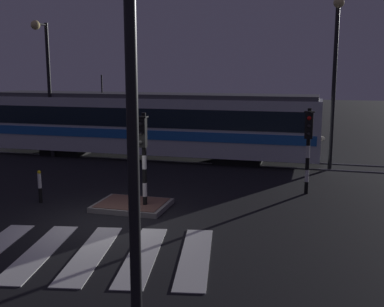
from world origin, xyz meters
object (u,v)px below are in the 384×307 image
object	(u,v)px
traffic_light_corner_far_right	(308,138)
street_lamp_near_kerb	(124,44)
tram	(149,123)
traffic_light_median_centre	(143,147)
street_lamp_trackside_right	(335,65)
bollard_island_edge	(40,186)
street_lamp_trackside_left	(46,72)

from	to	relation	value
traffic_light_corner_far_right	street_lamp_near_kerb	xyz separation A→B (m)	(-2.33, -10.63, 2.73)
street_lamp_near_kerb	tram	distance (m)	17.06
traffic_light_median_centre	traffic_light_corner_far_right	size ratio (longest dim) A/B	1.01
traffic_light_median_centre	tram	distance (m)	9.11
tram	street_lamp_trackside_right	bearing A→B (deg)	-5.18
traffic_light_corner_far_right	bollard_island_edge	xyz separation A→B (m)	(-8.60, -3.44, -1.47)
traffic_light_median_centre	street_lamp_trackside_right	xyz separation A→B (m)	(5.78, 7.80, 2.57)
street_lamp_trackside_left	tram	bearing A→B (deg)	16.36
street_lamp_trackside_left	tram	distance (m)	5.62
traffic_light_corner_far_right	street_lamp_trackside_left	distance (m)	13.48
traffic_light_median_centre	street_lamp_trackside_left	distance (m)	10.86
traffic_light_median_centre	bollard_island_edge	distance (m)	3.99
traffic_light_corner_far_right	street_lamp_trackside_right	xyz separation A→B (m)	(0.88, 4.41, 2.59)
street_lamp_trackside_right	street_lamp_trackside_left	xyz separation A→B (m)	(-13.62, -0.62, -0.34)
street_lamp_trackside_right	tram	bearing A→B (deg)	174.82
street_lamp_trackside_right	street_lamp_near_kerb	bearing A→B (deg)	-102.05
street_lamp_trackside_right	tram	distance (m)	9.29
street_lamp_trackside_left	tram	xyz separation A→B (m)	(4.82, 1.41, -2.53)
tram	traffic_light_corner_far_right	bearing A→B (deg)	-33.33
street_lamp_near_kerb	tram	bearing A→B (deg)	109.45
traffic_light_median_centre	bollard_island_edge	world-z (taller)	traffic_light_median_centre
tram	street_lamp_near_kerb	bearing A→B (deg)	-70.55
street_lamp_trackside_left	traffic_light_corner_far_right	bearing A→B (deg)	-16.59
street_lamp_near_kerb	bollard_island_edge	xyz separation A→B (m)	(-6.27, 7.20, -4.20)
street_lamp_trackside_left	street_lamp_near_kerb	world-z (taller)	street_lamp_near_kerb
tram	bollard_island_edge	distance (m)	8.75
street_lamp_trackside_right	tram	world-z (taller)	street_lamp_trackside_right
traffic_light_median_centre	street_lamp_trackside_left	size ratio (longest dim) A/B	0.46
traffic_light_corner_far_right	street_lamp_near_kerb	bearing A→B (deg)	-102.34
traffic_light_median_centre	street_lamp_near_kerb	world-z (taller)	street_lamp_near_kerb
street_lamp_trackside_right	bollard_island_edge	world-z (taller)	street_lamp_trackside_right
street_lamp_near_kerb	traffic_light_corner_far_right	bearing A→B (deg)	77.66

